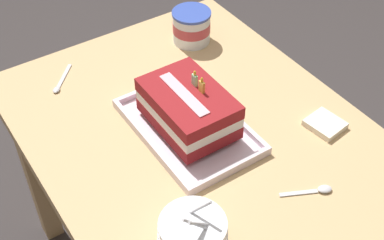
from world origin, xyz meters
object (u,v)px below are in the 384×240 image
Objects in this scene: foil_tray at (188,127)px; birthday_cake at (188,108)px; napkin_pile at (325,124)px; ice_cream_tub at (191,26)px; bowl_stack at (193,236)px; serving_spoon_by_bowls at (60,84)px; serving_spoon_near_tray at (319,190)px.

foil_tray is 0.07m from birthday_cake.
ice_cream_tub is at bearing -171.82° from napkin_pile.
bowl_stack reaches higher than serving_spoon_by_bowls.
birthday_cake is 2.02× the size of ice_cream_tub.
serving_spoon_near_tray is at bearing 22.26° from foil_tray.
foil_tray is 2.55× the size of bowl_stack.
napkin_pile is at bearing 8.18° from ice_cream_tub.
birthday_cake is 2.03× the size of serving_spoon_near_tray.
serving_spoon_near_tray is at bearing -7.64° from ice_cream_tub.
birthday_cake reaches higher than ice_cream_tub.
birthday_cake is at bearing -34.67° from ice_cream_tub.
serving_spoon_by_bowls is at bearing -149.90° from birthday_cake.
ice_cream_tub is at bearing 86.71° from serving_spoon_by_bowls.
ice_cream_tub is (-0.32, 0.22, 0.04)m from foil_tray.
serving_spoon_near_tray is 1.20× the size of napkin_pile.
birthday_cake reaches higher than napkin_pile.
napkin_pile is (0.18, 0.29, -0.06)m from birthday_cake.
serving_spoon_by_bowls is 1.10× the size of napkin_pile.
serving_spoon_by_bowls is (-0.34, -0.20, -0.00)m from foil_tray.
napkin_pile is at bearing 132.49° from serving_spoon_near_tray.
birthday_cake is at bearing -157.74° from serving_spoon_near_tray.
napkin_pile is (-0.14, 0.16, 0.00)m from serving_spoon_near_tray.
serving_spoon_near_tray is (0.33, 0.13, -0.07)m from birthday_cake.
serving_spoon_by_bowls is at bearing -153.59° from serving_spoon_near_tray.
foil_tray is 0.35m from bowl_stack.
ice_cream_tub reaches higher than foil_tray.
birthday_cake reaches higher than serving_spoon_by_bowls.
foil_tray reaches higher than serving_spoon_by_bowls.
serving_spoon_by_bowls is (-0.02, -0.42, -0.05)m from ice_cream_tub.
ice_cream_tub is at bearing 145.33° from birthday_cake.
serving_spoon_near_tray is at bearing -47.51° from napkin_pile.
foil_tray is 0.40m from serving_spoon_by_bowls.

